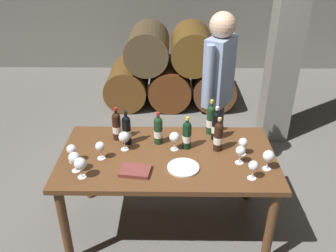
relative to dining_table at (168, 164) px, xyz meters
name	(u,v)px	position (x,y,z in m)	size (l,w,h in m)	color
ground_plane	(168,225)	(0.00, 0.00, -0.67)	(14.00, 14.00, 0.00)	#66635E
barrel_stack	(170,69)	(0.00, 2.60, -0.15)	(1.86, 0.90, 1.15)	brown
stone_pillar	(287,34)	(1.30, 1.60, 0.63)	(0.32, 0.32, 2.60)	slate
dining_table	(168,164)	(0.00, 0.00, 0.00)	(1.70, 0.90, 0.76)	brown
wine_bottle_0	(216,125)	(0.40, 0.25, 0.22)	(0.07, 0.07, 0.30)	black
wine_bottle_1	(117,126)	(-0.43, 0.24, 0.22)	(0.07, 0.07, 0.29)	black
wine_bottle_2	(187,135)	(0.15, 0.11, 0.21)	(0.07, 0.07, 0.28)	black
wine_bottle_3	(218,136)	(0.40, 0.08, 0.22)	(0.07, 0.07, 0.29)	black
wine_bottle_4	(158,130)	(-0.08, 0.18, 0.21)	(0.07, 0.07, 0.28)	#19381E
wine_bottle_5	(127,130)	(-0.34, 0.17, 0.22)	(0.07, 0.07, 0.30)	black
wine_bottle_6	(211,119)	(0.37, 0.35, 0.23)	(0.07, 0.07, 0.31)	#19381E
wine_glass_0	(243,143)	(0.59, 0.02, 0.20)	(0.07, 0.07, 0.15)	white
wine_glass_1	(74,158)	(-0.67, -0.22, 0.20)	(0.09, 0.09, 0.16)	white
wine_glass_2	(124,137)	(-0.35, 0.07, 0.21)	(0.09, 0.09, 0.16)	white
wine_glass_3	(175,138)	(0.05, 0.08, 0.20)	(0.08, 0.08, 0.16)	white
wine_glass_4	(240,151)	(0.55, -0.10, 0.20)	(0.07, 0.07, 0.15)	white
wine_glass_5	(80,164)	(-0.61, -0.30, 0.21)	(0.09, 0.09, 0.16)	white
wine_glass_6	(72,150)	(-0.72, -0.10, 0.20)	(0.08, 0.08, 0.15)	white
wine_glass_7	(100,147)	(-0.52, -0.06, 0.20)	(0.07, 0.07, 0.15)	white
wine_glass_8	(269,156)	(0.74, -0.18, 0.20)	(0.09, 0.09, 0.16)	white
wine_glass_9	(253,166)	(0.61, -0.29, 0.20)	(0.07, 0.07, 0.15)	white
tasting_notebook	(135,171)	(-0.24, -0.23, 0.11)	(0.22, 0.16, 0.03)	brown
serving_plate	(183,167)	(0.12, -0.18, 0.10)	(0.24, 0.24, 0.01)	white
sommelier_presenting	(218,85)	(0.46, 0.75, 0.37)	(0.32, 0.43, 1.72)	#383842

